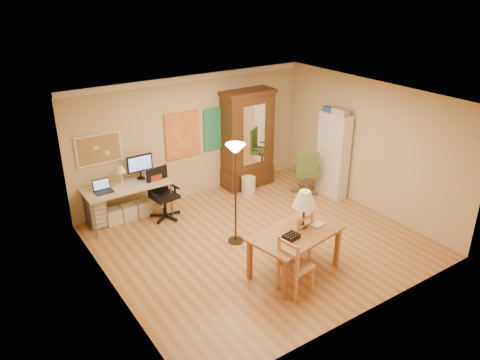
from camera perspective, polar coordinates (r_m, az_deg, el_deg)
floor at (r=8.85m, az=2.32°, el=-7.43°), size 5.50×5.50×0.00m
crown_molding at (r=9.85m, az=-6.04°, el=12.29°), size 5.50×0.08×0.12m
corkboard at (r=9.42m, az=-16.83°, el=3.63°), size 0.90×0.04×0.62m
art_panel_left at (r=10.05m, az=-7.04°, el=5.46°), size 0.80×0.04×1.00m
art_panel_right at (r=10.47m, az=-2.64°, el=6.36°), size 0.75×0.04×0.95m
dining_table at (r=7.69m, az=7.19°, el=-5.23°), size 1.62×1.13×1.40m
ladder_chair_back at (r=8.12m, az=6.95°, el=-7.12°), size 0.52×0.51×0.95m
ladder_chair_left at (r=7.39m, az=6.62°, el=-10.45°), size 0.48×0.50×0.97m
torchiere_lamp at (r=8.14m, az=-0.57°, el=1.85°), size 0.35×0.35×1.93m
computer_desk at (r=9.64m, az=-13.39°, el=-2.17°), size 1.69×0.74×1.28m
office_chair_black at (r=9.66m, az=-9.25°, el=-3.00°), size 0.64×0.64×1.05m
office_chair_green at (r=10.67m, az=8.00°, el=-0.21°), size 0.68×0.68×1.07m
drawer_cart at (r=9.64m, az=-17.12°, el=-3.57°), size 0.33×0.39×0.66m
armoire at (r=10.75m, az=0.90°, el=4.25°), size 1.23×0.58×2.26m
bookshelf at (r=10.49m, az=11.27°, el=2.98°), size 0.28×0.75×1.88m
wastebin at (r=10.58m, az=1.04°, el=-0.68°), size 0.32×0.32×0.40m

